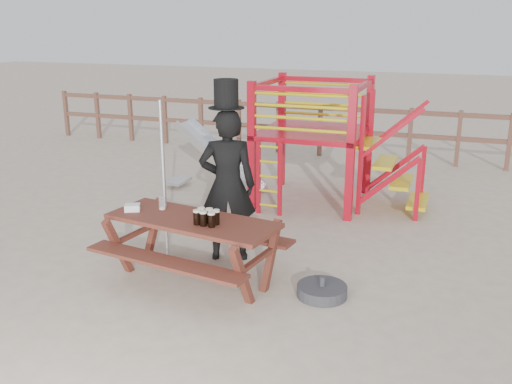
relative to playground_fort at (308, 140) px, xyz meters
name	(u,v)px	position (x,y,z in m)	size (l,w,h in m)	color
ground	(217,285)	(-0.12, -3.58, -1.07)	(60.00, 60.00, 0.00)	#C6B29A
back_fence	(342,125)	(-0.12, 3.42, -0.34)	(15.09, 0.09, 1.20)	brown
playground_fort	(308,140)	(0.00, 0.00, 0.00)	(4.71, 1.84, 2.10)	#AD0B1B
picnic_table	(193,242)	(-0.43, -3.56, -0.58)	(2.22, 1.69, 0.79)	brown
man_with_hat	(227,181)	(-0.31, -2.77, -0.03)	(0.84, 0.70, 2.33)	black
metal_pole	(164,187)	(-0.93, -3.30, -0.02)	(0.05, 0.05, 2.11)	#B2B2B7
parasol_base	(322,291)	(1.11, -3.43, -1.00)	(0.57, 0.57, 0.24)	#333337
paper_bag	(132,208)	(-1.24, -3.54, -0.24)	(0.18, 0.14, 0.08)	white
stout_pints	(206,217)	(-0.19, -3.67, -0.20)	(0.29, 0.20, 0.17)	black
empty_glasses	(162,204)	(-0.93, -3.37, -0.22)	(0.08, 0.08, 0.15)	silver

